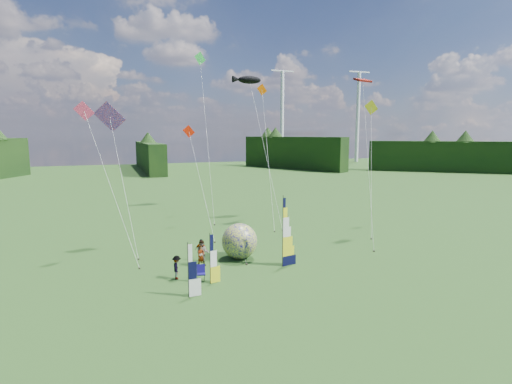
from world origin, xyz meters
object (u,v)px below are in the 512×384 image
object	(u,v)px
side_banner_left	(210,259)
side_banner_far	(188,271)
spectator_d	(201,250)
feather_banner_main	(283,233)
bol_inflatable	(240,241)
kite_whale	(264,140)
camp_chair	(201,273)
spectator_c	(177,267)
spectator_b	(202,253)
spectator_a	(201,256)

from	to	relation	value
side_banner_left	side_banner_far	bearing A→B (deg)	-149.04
side_banner_far	spectator_d	world-z (taller)	side_banner_far
feather_banner_main	side_banner_left	distance (m)	5.94
bol_inflatable	kite_whale	world-z (taller)	kite_whale
camp_chair	side_banner_left	bearing A→B (deg)	-50.05
spectator_c	camp_chair	size ratio (longest dim) A/B	1.56
side_banner_far	side_banner_left	bearing A→B (deg)	41.71
side_banner_far	spectator_b	xyz separation A→B (m)	(2.04, 5.28, -0.65)
kite_whale	feather_banner_main	bearing A→B (deg)	-111.02
feather_banner_main	side_banner_left	world-z (taller)	feather_banner_main
spectator_b	kite_whale	bearing A→B (deg)	72.80
spectator_c	camp_chair	xyz separation A→B (m)	(1.43, -0.84, -0.28)
spectator_c	feather_banner_main	bearing A→B (deg)	-82.90
spectator_d	camp_chair	xyz separation A→B (m)	(-0.93, -3.98, -0.33)
spectator_a	spectator_c	distance (m)	2.77
spectator_c	spectator_d	distance (m)	3.93
side_banner_left	camp_chair	size ratio (longest dim) A/B	3.18
kite_whale	spectator_a	bearing A→B (deg)	-131.06
side_banner_far	spectator_d	xyz separation A→B (m)	(2.22, 6.39, -0.76)
feather_banner_main	camp_chair	size ratio (longest dim) A/B	4.98
feather_banner_main	spectator_d	size ratio (longest dim) A/B	3.01
spectator_b	side_banner_far	bearing A→B (deg)	-91.38
side_banner_left	kite_whale	xyz separation A→B (m)	(10.55, 17.22, 7.21)
feather_banner_main	spectator_d	bearing A→B (deg)	135.88
feather_banner_main	spectator_a	distance (m)	6.15
spectator_a	spectator_c	size ratio (longest dim) A/B	1.00
bol_inflatable	spectator_b	xyz separation A→B (m)	(-3.07, -0.70, -0.42)
feather_banner_main	bol_inflatable	world-z (taller)	feather_banner_main
spectator_d	side_banner_far	bearing A→B (deg)	107.55
bol_inflatable	camp_chair	xyz separation A→B (m)	(-3.82, -3.56, -0.86)
spectator_a	feather_banner_main	bearing A→B (deg)	-49.03
spectator_b	spectator_d	xyz separation A→B (m)	(0.17, 1.12, -0.11)
spectator_b	kite_whale	xyz separation A→B (m)	(10.22, 13.57, 7.88)
side_banner_far	spectator_a	world-z (taller)	side_banner_far
camp_chair	spectator_b	bearing A→B (deg)	86.56
camp_chair	spectator_c	bearing A→B (deg)	160.94
feather_banner_main	spectator_b	world-z (taller)	feather_banner_main
spectator_c	kite_whale	bearing A→B (deg)	-29.81
side_banner_far	kite_whale	world-z (taller)	kite_whale
spectator_a	side_banner_far	bearing A→B (deg)	-138.44
feather_banner_main	bol_inflatable	bearing A→B (deg)	116.78
side_banner_far	spectator_b	world-z (taller)	side_banner_far
bol_inflatable	spectator_d	distance (m)	2.97
kite_whale	camp_chair	bearing A→B (deg)	-127.68
feather_banner_main	kite_whale	size ratio (longest dim) A/B	0.29
feather_banner_main	camp_chair	distance (m)	6.47
spectator_d	feather_banner_main	bearing A→B (deg)	-176.15
bol_inflatable	spectator_c	bearing A→B (deg)	-152.62
bol_inflatable	kite_whale	size ratio (longest dim) A/B	0.16
side_banner_far	kite_whale	size ratio (longest dim) A/B	0.18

